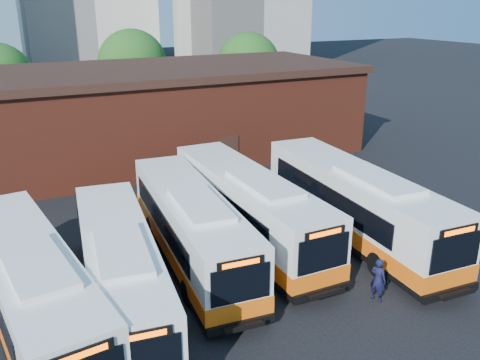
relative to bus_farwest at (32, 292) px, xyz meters
name	(u,v)px	position (x,y,z in m)	size (l,w,h in m)	color
ground	(308,278)	(10.31, -1.17, -1.49)	(220.00, 220.00, 0.00)	black
bus_farwest	(32,292)	(0.00, 0.00, 0.00)	(4.00, 12.20, 3.27)	white
bus_west	(120,274)	(2.97, 0.00, -0.05)	(3.71, 11.75, 3.15)	white
bus_midwest	(191,229)	(6.61, 2.38, 0.00)	(3.38, 12.16, 3.27)	white
bus_mideast	(248,209)	(9.73, 3.11, 0.07)	(2.70, 12.59, 3.42)	white
bus_east	(354,206)	(14.39, 1.18, 0.12)	(3.38, 13.10, 3.54)	white
transit_worker	(378,280)	(11.76, -3.68, -0.61)	(0.64, 0.42, 1.74)	black
depot_building	(157,111)	(10.31, 18.83, 1.77)	(28.60, 12.60, 6.40)	maroon
tree_mid	(133,64)	(12.31, 32.83, 3.59)	(6.56, 6.56, 8.36)	#382314
tree_east	(248,64)	(23.31, 29.83, 3.34)	(6.24, 6.24, 7.96)	#382314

